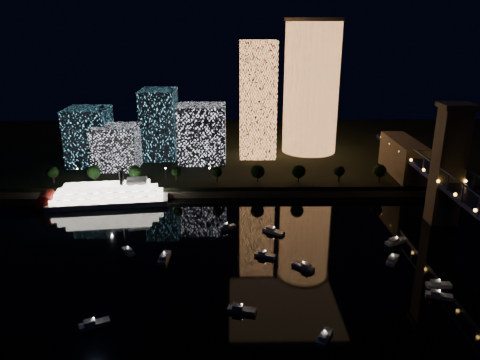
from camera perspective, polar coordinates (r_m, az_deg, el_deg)
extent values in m
plane|color=black|center=(153.79, 7.65, -12.78)|extent=(520.00, 520.00, 0.00)
cube|color=black|center=(300.45, 3.40, 3.81)|extent=(420.00, 160.00, 5.00)
cube|color=#6B5E4C|center=(226.63, 4.77, -1.55)|extent=(420.00, 6.00, 3.00)
cylinder|color=#FF9951|center=(281.85, 8.67, 10.94)|extent=(32.00, 32.00, 74.95)
cylinder|color=#6B5E4C|center=(279.32, 9.07, 18.77)|extent=(34.00, 34.00, 2.00)
cube|color=#FF9951|center=(269.32, 2.18, 9.72)|extent=(20.47, 20.47, 65.14)
cube|color=silver|center=(261.26, -4.65, 5.66)|extent=(25.89, 21.91, 31.86)
cube|color=#56C0E9|center=(273.31, -9.78, 6.79)|extent=(19.41, 25.23, 38.82)
cube|color=silver|center=(258.58, -14.79, 3.94)|extent=(22.96, 20.87, 22.96)
cube|color=#56C0E9|center=(269.86, -17.90, 5.11)|extent=(21.98, 24.18, 30.78)
cube|color=#6B5E4C|center=(207.06, 24.02, 1.42)|extent=(11.00, 9.00, 48.00)
cube|color=#6B5E4C|center=(201.71, 24.97, 8.20)|extent=(13.00, 11.00, 2.00)
cube|color=#6B5E4C|center=(254.71, 19.17, 2.12)|extent=(12.00, 40.00, 23.00)
cube|color=navy|center=(193.62, 24.23, -0.53)|extent=(0.50, 0.50, 7.00)
cube|color=navy|center=(214.49, 21.66, 1.59)|extent=(0.50, 0.50, 7.00)
sphere|color=gold|center=(201.66, 23.01, -0.14)|extent=(1.20, 1.20, 1.20)
sphere|color=gold|center=(241.64, 18.92, 3.33)|extent=(1.20, 1.20, 1.20)
cube|color=silver|center=(223.07, -15.74, -2.61)|extent=(55.03, 19.04, 2.70)
cube|color=white|center=(222.18, -15.80, -1.98)|extent=(50.44, 17.36, 2.47)
cube|color=white|center=(221.34, -15.85, -1.39)|extent=(45.84, 15.68, 2.47)
cube|color=white|center=(220.53, -15.91, -0.78)|extent=(39.01, 13.72, 2.47)
cube|color=silver|center=(218.29, -12.46, -0.10)|extent=(9.76, 7.82, 2.02)
cylinder|color=black|center=(216.08, -14.32, 0.25)|extent=(1.57, 1.57, 6.74)
cylinder|color=black|center=(220.32, -14.21, 0.61)|extent=(1.57, 1.57, 6.74)
cylinder|color=maroon|center=(227.81, -22.51, -2.37)|extent=(9.07, 11.02, 7.86)
cube|color=silver|center=(140.85, 0.24, -15.57)|extent=(8.77, 4.64, 1.20)
cube|color=silver|center=(140.47, -0.28, -15.13)|extent=(3.37, 2.83, 1.00)
sphere|color=white|center=(139.73, 0.24, -14.89)|extent=(0.36, 0.36, 0.36)
cube|color=silver|center=(174.95, 18.08, -9.24)|extent=(6.67, 8.43, 1.20)
cube|color=silver|center=(173.36, 18.02, -9.10)|extent=(3.37, 3.61, 1.00)
sphere|color=white|center=(174.04, 18.15, -8.66)|extent=(0.36, 0.36, 0.36)
cube|color=silver|center=(141.30, -17.32, -16.43)|extent=(8.63, 6.11, 1.20)
cube|color=silver|center=(140.56, -17.88, -16.15)|extent=(3.57, 3.24, 1.00)
sphere|color=white|center=(140.18, -17.40, -15.76)|extent=(0.36, 0.36, 0.36)
cube|color=silver|center=(176.77, -13.47, -8.49)|extent=(5.74, 6.92, 1.20)
cube|color=silver|center=(175.42, -13.37, -8.30)|extent=(2.85, 3.00, 1.00)
sphere|color=white|center=(175.88, -13.52, -7.91)|extent=(0.36, 0.36, 0.36)
cube|color=silver|center=(170.23, -9.20, -9.31)|extent=(3.75, 9.33, 1.20)
cube|color=silver|center=(168.55, -9.33, -9.19)|extent=(2.65, 3.39, 1.00)
sphere|color=white|center=(169.31, -9.24, -8.71)|extent=(0.36, 0.36, 0.36)
cube|color=silver|center=(159.10, 23.10, -12.86)|extent=(8.15, 4.72, 1.20)
cube|color=silver|center=(158.40, 22.72, -12.50)|extent=(3.20, 2.75, 1.00)
sphere|color=white|center=(158.11, 23.19, -12.24)|extent=(0.36, 0.36, 0.36)
cube|color=silver|center=(191.17, -1.60, -5.78)|extent=(7.34, 5.45, 1.20)
cube|color=silver|center=(190.26, -1.89, -5.54)|extent=(3.08, 2.83, 1.00)
sphere|color=white|center=(190.34, -1.61, -5.23)|extent=(0.36, 0.36, 0.36)
cube|color=silver|center=(187.89, 4.13, -6.28)|extent=(8.86, 7.61, 1.20)
cube|color=silver|center=(188.06, 3.79, -5.88)|extent=(3.89, 3.72, 1.00)
sphere|color=white|center=(187.05, 4.15, -5.73)|extent=(0.36, 0.36, 0.36)
cube|color=silver|center=(169.61, 3.08, -9.18)|extent=(7.86, 5.22, 1.20)
cube|color=silver|center=(169.43, 2.73, -8.79)|extent=(3.20, 2.85, 1.00)
sphere|color=white|center=(168.68, 3.09, -8.58)|extent=(0.36, 0.36, 0.36)
cube|color=silver|center=(164.90, 23.07, -11.69)|extent=(7.73, 2.56, 1.20)
cube|color=silver|center=(163.91, 22.74, -11.39)|extent=(2.72, 2.03, 1.00)
sphere|color=white|center=(163.94, 23.16, -11.08)|extent=(0.36, 0.36, 0.36)
cube|color=silver|center=(188.92, 18.49, -7.13)|extent=(9.38, 7.00, 1.20)
cube|color=silver|center=(187.50, 18.25, -6.93)|extent=(3.94, 3.63, 1.00)
sphere|color=white|center=(188.08, 18.56, -6.58)|extent=(0.36, 0.36, 0.36)
cube|color=silver|center=(132.76, 10.26, -18.35)|extent=(5.78, 7.71, 1.20)
cube|color=silver|center=(131.24, 10.12, -18.24)|extent=(2.99, 3.24, 1.00)
sphere|color=white|center=(131.57, 10.31, -17.65)|extent=(0.36, 0.36, 0.36)
cube|color=silver|center=(163.66, 7.71, -10.45)|extent=(7.66, 7.24, 1.20)
cube|color=silver|center=(162.57, 8.09, -10.24)|extent=(3.47, 3.41, 1.00)
sphere|color=white|center=(162.70, 7.74, -9.84)|extent=(0.36, 0.36, 0.36)
cylinder|color=black|center=(245.80, -21.79, 0.12)|extent=(0.70, 0.70, 4.00)
sphere|color=black|center=(244.78, -21.89, 0.90)|extent=(5.67, 5.67, 5.67)
cylinder|color=black|center=(239.34, -17.32, 0.15)|extent=(0.70, 0.70, 4.00)
sphere|color=black|center=(238.30, -17.40, 0.94)|extent=(6.65, 6.65, 6.65)
cylinder|color=black|center=(234.43, -12.63, 0.17)|extent=(0.70, 0.70, 4.00)
sphere|color=black|center=(233.36, -12.69, 0.98)|extent=(6.21, 6.21, 6.21)
cylinder|color=black|center=(231.14, -7.77, 0.19)|extent=(0.70, 0.70, 4.00)
sphere|color=black|center=(230.05, -7.81, 1.02)|extent=(5.06, 5.06, 5.06)
cylinder|color=black|center=(229.55, -2.81, 0.22)|extent=(0.70, 0.70, 4.00)
sphere|color=black|center=(228.46, -2.82, 1.05)|extent=(5.34, 5.34, 5.34)
cylinder|color=black|center=(229.71, 2.18, 0.24)|extent=(0.70, 0.70, 4.00)
sphere|color=black|center=(228.61, 2.19, 1.07)|extent=(6.89, 6.89, 6.89)
cylinder|color=black|center=(231.59, 7.13, 0.26)|extent=(0.70, 0.70, 4.00)
sphere|color=black|center=(230.51, 7.17, 1.08)|extent=(6.82, 6.82, 6.82)
cylinder|color=black|center=(235.17, 11.96, 0.28)|extent=(0.70, 0.70, 4.00)
sphere|color=black|center=(234.10, 12.02, 1.09)|extent=(5.32, 5.32, 5.32)
cylinder|color=black|center=(240.36, 16.62, 0.29)|extent=(0.70, 0.70, 4.00)
sphere|color=black|center=(239.32, 16.70, 1.09)|extent=(6.29, 6.29, 6.29)
cylinder|color=black|center=(247.63, -19.17, 0.69)|extent=(0.24, 0.24, 5.00)
sphere|color=#FFCC7F|center=(246.83, -19.24, 1.31)|extent=(0.70, 0.70, 0.70)
cylinder|color=black|center=(241.59, -14.22, 0.73)|extent=(0.24, 0.24, 5.00)
sphere|color=#FFCC7F|center=(240.76, -14.27, 1.36)|extent=(0.70, 0.70, 0.70)
cylinder|color=black|center=(237.43, -9.05, 0.76)|extent=(0.24, 0.24, 5.00)
sphere|color=#FFCC7F|center=(236.59, -9.08, 1.41)|extent=(0.70, 0.70, 0.70)
cylinder|color=black|center=(235.26, -3.74, 0.80)|extent=(0.24, 0.24, 5.00)
sphere|color=#FFCC7F|center=(234.41, -3.75, 1.45)|extent=(0.70, 0.70, 0.70)
cylinder|color=black|center=(235.15, 1.63, 0.82)|extent=(0.24, 0.24, 5.00)
sphere|color=#FFCC7F|center=(234.30, 1.63, 1.47)|extent=(0.70, 0.70, 0.70)
cylinder|color=black|center=(237.08, 6.95, 0.84)|extent=(0.24, 0.24, 5.00)
sphere|color=#FFCC7F|center=(236.24, 6.97, 1.48)|extent=(0.70, 0.70, 0.70)
cylinder|color=black|center=(241.01, 12.14, 0.85)|extent=(0.24, 0.24, 5.00)
sphere|color=#FFCC7F|center=(240.18, 12.18, 1.48)|extent=(0.70, 0.70, 0.70)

